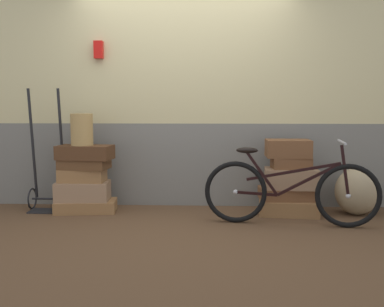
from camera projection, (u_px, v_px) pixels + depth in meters
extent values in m
cube|color=#513823|center=(181.00, 225.00, 4.56)|extent=(9.03, 5.20, 0.06)
cube|color=slate|center=(185.00, 164.00, 5.35)|extent=(7.03, 0.20, 0.98)
cube|color=#CCBC84|center=(185.00, 33.00, 5.17)|extent=(7.03, 0.20, 2.12)
cube|color=red|center=(99.00, 50.00, 5.10)|extent=(0.10, 0.08, 0.20)
cube|color=olive|center=(86.00, 206.00, 4.98)|extent=(0.70, 0.42, 0.13)
cube|color=#937051|center=(83.00, 191.00, 4.97)|extent=(0.60, 0.37, 0.21)
cube|color=olive|center=(82.00, 175.00, 4.96)|extent=(0.51, 0.28, 0.14)
cube|color=brown|center=(84.00, 164.00, 4.96)|extent=(0.56, 0.37, 0.11)
cube|color=#4C2D19|center=(85.00, 152.00, 4.92)|extent=(0.63, 0.38, 0.16)
cube|color=olive|center=(288.00, 207.00, 4.88)|extent=(0.67, 0.48, 0.16)
cube|color=brown|center=(286.00, 194.00, 4.88)|extent=(0.59, 0.37, 0.13)
cube|color=#937051|center=(291.00, 178.00, 4.84)|extent=(0.59, 0.37, 0.22)
cube|color=brown|center=(291.00, 163.00, 4.84)|extent=(0.42, 0.30, 0.12)
cube|color=brown|center=(288.00, 148.00, 4.84)|extent=(0.48, 0.33, 0.19)
cylinder|color=#A8844C|center=(82.00, 130.00, 4.90)|extent=(0.24, 0.24, 0.35)
torus|color=black|center=(32.00, 199.00, 5.10)|extent=(0.02, 0.25, 0.25)
torus|color=black|center=(66.00, 199.00, 5.09)|extent=(0.02, 0.25, 0.25)
cylinder|color=black|center=(49.00, 199.00, 5.09)|extent=(0.40, 0.02, 0.02)
cylinder|color=black|center=(33.00, 144.00, 5.03)|extent=(0.03, 0.16, 1.26)
cylinder|color=black|center=(62.00, 144.00, 5.02)|extent=(0.03, 0.16, 1.26)
cube|color=black|center=(46.00, 211.00, 5.00)|extent=(0.36, 0.22, 0.02)
ellipsoid|color=#9E8966|center=(357.00, 191.00, 4.84)|extent=(0.48, 0.41, 0.52)
torus|color=black|center=(236.00, 192.00, 4.50)|extent=(0.64, 0.14, 0.63)
sphere|color=#B2B2B7|center=(236.00, 192.00, 4.50)|extent=(0.05, 0.05, 0.05)
torus|color=black|center=(348.00, 196.00, 4.31)|extent=(0.64, 0.14, 0.63)
sphere|color=#B2B2B7|center=(348.00, 196.00, 4.31)|extent=(0.05, 0.05, 0.05)
cube|color=black|center=(309.00, 179.00, 4.36)|extent=(0.61, 0.11, 0.36)
cube|color=black|center=(262.00, 174.00, 4.43)|extent=(0.33, 0.07, 0.44)
cube|color=black|center=(256.00, 193.00, 4.47)|extent=(0.42, 0.08, 0.04)
cube|color=black|center=(293.00, 172.00, 4.38)|extent=(0.91, 0.15, 0.21)
cube|color=black|center=(345.00, 171.00, 4.29)|extent=(0.11, 0.04, 0.50)
ellipsoid|color=black|center=(247.00, 150.00, 4.44)|extent=(0.23, 0.12, 0.06)
cylinder|color=#A5A5AD|center=(342.00, 142.00, 4.27)|extent=(0.09, 0.46, 0.02)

